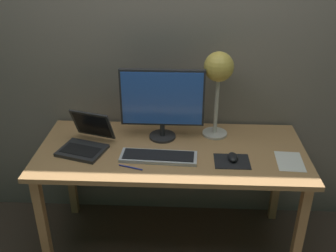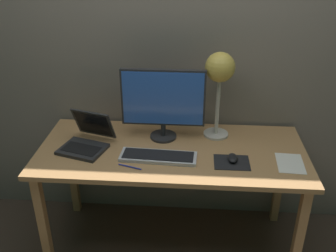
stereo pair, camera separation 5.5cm
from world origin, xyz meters
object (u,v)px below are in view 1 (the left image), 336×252
Objects in this scene: monitor at (162,101)px; keyboard_main at (159,157)px; desk_lamp at (218,72)px; laptop at (87,138)px; pen at (131,167)px; mouse at (233,157)px.

monitor is 1.14× the size of keyboard_main.
monitor is 0.94× the size of desk_lamp.
pen is (0.29, -0.22, -0.06)m from laptop.
laptop is 0.88m from desk_lamp.
desk_lamp reaches higher than laptop.
pen is at bearing -37.34° from laptop.
pen is (-0.15, -0.11, -0.01)m from keyboard_main.
desk_lamp is at bearing 40.23° from pen.
keyboard_main is at bearing -14.72° from laptop.
monitor reaches higher than mouse.
desk_lamp is 3.88× the size of pen.
laptop reaches higher than pen.
laptop is 0.87m from mouse.
monitor is 3.64× the size of pen.
monitor is 5.31× the size of mouse.
desk_lamp is at bearing 13.86° from laptop.
keyboard_main reaches higher than pen.
desk_lamp is (0.34, 0.31, 0.41)m from keyboard_main.
keyboard_main is (-0.01, -0.25, -0.24)m from monitor.
keyboard_main is at bearing -91.76° from monitor.
desk_lamp is (0.78, 0.19, 0.36)m from laptop.
mouse is at bearing 10.75° from pen.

